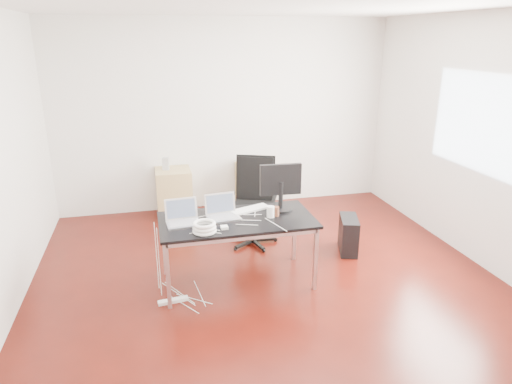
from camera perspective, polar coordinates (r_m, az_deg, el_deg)
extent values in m
plane|color=#380B06|center=(5.04, 1.50, -11.18)|extent=(5.00, 5.00, 0.00)
plane|color=silver|center=(4.37, 1.84, 22.49)|extent=(5.00, 5.00, 0.00)
plane|color=silver|center=(6.90, -3.87, 9.45)|extent=(5.00, 0.00, 5.00)
plane|color=silver|center=(2.35, 18.15, -10.73)|extent=(5.00, 0.00, 5.00)
plane|color=silver|center=(5.69, 26.88, 5.43)|extent=(0.00, 5.00, 5.00)
plane|color=white|center=(5.79, 25.81, 7.83)|extent=(0.00, 1.50, 1.50)
cube|color=black|center=(4.74, -2.40, -3.55)|extent=(1.60, 0.80, 0.03)
cube|color=silver|center=(4.51, -10.96, -10.29)|extent=(0.04, 0.04, 0.70)
cube|color=silver|center=(5.14, -11.40, -6.55)|extent=(0.04, 0.04, 0.70)
cube|color=silver|center=(4.79, 7.44, -8.32)|extent=(0.04, 0.04, 0.70)
cube|color=silver|center=(5.38, 4.80, -5.04)|extent=(0.04, 0.04, 0.70)
cylinder|color=black|center=(5.81, -0.42, -4.31)|extent=(0.06, 0.06, 0.47)
cube|color=black|center=(5.72, -0.43, -1.87)|extent=(0.62, 0.61, 0.06)
cube|color=black|center=(5.82, -0.10, 1.70)|extent=(0.46, 0.26, 0.55)
cube|color=tan|center=(6.80, -10.20, -0.08)|extent=(0.50, 0.50, 0.70)
cube|color=tan|center=(6.97, -0.24, 0.68)|extent=(0.50, 0.50, 0.70)
cube|color=black|center=(5.73, 11.48, -5.25)|extent=(0.33, 0.49, 0.44)
cylinder|color=black|center=(6.66, -1.11, -2.10)|extent=(0.27, 0.27, 0.28)
cube|color=white|center=(4.76, -10.31, -13.21)|extent=(0.31, 0.10, 0.04)
cube|color=silver|center=(4.66, -9.04, -3.94)|extent=(0.35, 0.25, 0.01)
cube|color=silver|center=(4.72, -9.33, -2.10)|extent=(0.33, 0.07, 0.22)
cube|color=#475166|center=(4.71, -9.33, -2.13)|extent=(0.29, 0.06, 0.18)
cube|color=silver|center=(4.76, -4.06, -3.23)|extent=(0.36, 0.27, 0.01)
cube|color=silver|center=(4.82, -4.49, -1.45)|extent=(0.33, 0.09, 0.22)
cube|color=#475166|center=(4.81, -4.48, -1.48)|extent=(0.29, 0.07, 0.18)
cylinder|color=black|center=(4.99, 3.08, -2.10)|extent=(0.26, 0.26, 0.02)
cylinder|color=black|center=(4.94, 3.11, -0.36)|extent=(0.05, 0.05, 0.30)
cube|color=black|center=(4.90, 3.10, 1.57)|extent=(0.45, 0.07, 0.34)
cube|color=#475166|center=(4.92, 3.00, 1.67)|extent=(0.40, 0.02, 0.29)
cube|color=white|center=(4.96, -0.78, -2.17)|extent=(0.46, 0.28, 0.02)
cylinder|color=white|center=(4.76, 1.83, -2.48)|extent=(0.11, 0.11, 0.12)
cylinder|color=brown|center=(4.80, 2.45, -2.43)|extent=(0.10, 0.10, 0.10)
torus|color=white|center=(4.44, -6.45, -4.82)|extent=(0.24, 0.24, 0.04)
torus|color=white|center=(4.43, -6.47, -4.39)|extent=(0.23, 0.23, 0.04)
torus|color=white|center=(4.41, -6.49, -3.96)|extent=(0.22, 0.22, 0.04)
cube|color=white|center=(4.51, -3.98, -4.44)|extent=(0.07, 0.07, 0.03)
cube|color=#9E9E9E|center=(6.69, -11.23, 3.49)|extent=(0.10, 0.10, 0.18)
cube|color=black|center=(6.83, 0.34, 3.78)|extent=(0.34, 0.29, 0.09)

